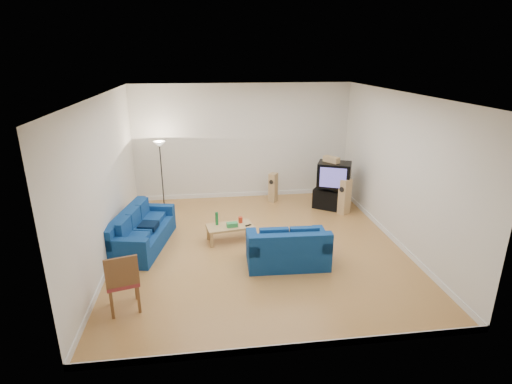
{
  "coord_description": "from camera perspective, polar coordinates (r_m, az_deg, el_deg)",
  "views": [
    {
      "loc": [
        -1.07,
        -7.68,
        3.92
      ],
      "look_at": [
        0.0,
        0.4,
        1.1
      ],
      "focal_mm": 28.0,
      "sensor_mm": 36.0,
      "label": 1
    }
  ],
  "objects": [
    {
      "name": "room",
      "position": [
        8.11,
        0.37,
        2.05
      ],
      "size": [
        6.01,
        6.51,
        3.21
      ],
      "color": "#9B642F",
      "rests_on": "ground"
    },
    {
      "name": "sofa_three_seat",
      "position": [
        8.91,
        -16.21,
        -5.77
      ],
      "size": [
        1.27,
        2.16,
        0.78
      ],
      "rotation": [
        0.0,
        0.0,
        -1.77
      ],
      "color": "#012358",
      "rests_on": "ground"
    },
    {
      "name": "sofa_loveseat",
      "position": [
        7.86,
        4.56,
        -8.41
      ],
      "size": [
        1.6,
        0.94,
        0.78
      ],
      "rotation": [
        0.0,
        0.0,
        -0.04
      ],
      "color": "#012358",
      "rests_on": "ground"
    },
    {
      "name": "coffee_table",
      "position": [
        8.82,
        -3.77,
        -5.1
      ],
      "size": [
        1.07,
        0.66,
        0.36
      ],
      "rotation": [
        0.0,
        0.0,
        0.17
      ],
      "color": "tan",
      "rests_on": "ground"
    },
    {
      "name": "bottle",
      "position": [
        8.81,
        -5.63,
        -3.8
      ],
      "size": [
        0.08,
        0.08,
        0.29
      ],
      "primitive_type": "cylinder",
      "rotation": [
        0.0,
        0.0,
        0.13
      ],
      "color": "#197233",
      "rests_on": "coffee_table"
    },
    {
      "name": "tissue_box",
      "position": [
        8.71,
        -3.43,
        -4.69
      ],
      "size": [
        0.25,
        0.16,
        0.1
      ],
      "primitive_type": "cube",
      "rotation": [
        0.0,
        0.0,
        0.13
      ],
      "color": "green",
      "rests_on": "coffee_table"
    },
    {
      "name": "red_canister",
      "position": [
        8.91,
        -2.24,
        -4.0
      ],
      "size": [
        0.11,
        0.11,
        0.13
      ],
      "primitive_type": "cylinder",
      "rotation": [
        0.0,
        0.0,
        0.17
      ],
      "color": "red",
      "rests_on": "coffee_table"
    },
    {
      "name": "remote",
      "position": [
        8.77,
        -1.12,
        -4.77
      ],
      "size": [
        0.15,
        0.11,
        0.02
      ],
      "primitive_type": "cube",
      "rotation": [
        0.0,
        0.0,
        0.52
      ],
      "color": "black",
      "rests_on": "coffee_table"
    },
    {
      "name": "tv_stand",
      "position": [
        10.84,
        10.59,
        -0.96
      ],
      "size": [
        0.99,
        0.89,
        0.53
      ],
      "primitive_type": "cube",
      "rotation": [
        0.0,
        0.0,
        -0.6
      ],
      "color": "black",
      "rests_on": "ground"
    },
    {
      "name": "av_receiver",
      "position": [
        10.77,
        10.86,
        0.68
      ],
      "size": [
        0.61,
        0.6,
        0.11
      ],
      "primitive_type": "cube",
      "rotation": [
        0.0,
        0.0,
        -0.77
      ],
      "color": "black",
      "rests_on": "tv_stand"
    },
    {
      "name": "television",
      "position": [
        10.58,
        11.1,
        2.46
      ],
      "size": [
        1.0,
        0.89,
        0.64
      ],
      "rotation": [
        0.0,
        0.0,
        -0.41
      ],
      "color": "black",
      "rests_on": "av_receiver"
    },
    {
      "name": "centre_speaker",
      "position": [
        10.5,
        10.72,
        4.6
      ],
      "size": [
        0.39,
        0.45,
        0.15
      ],
      "primitive_type": "cube",
      "rotation": [
        0.0,
        0.0,
        -0.96
      ],
      "color": "tan",
      "rests_on": "television"
    },
    {
      "name": "speaker_left",
      "position": [
        11.11,
        2.47,
        0.65
      ],
      "size": [
        0.29,
        0.31,
        0.82
      ],
      "rotation": [
        0.0,
        0.0,
        -0.62
      ],
      "color": "tan",
      "rests_on": "ground"
    },
    {
      "name": "speaker_right",
      "position": [
        10.48,
        12.54,
        -0.63
      ],
      "size": [
        0.35,
        0.33,
        0.93
      ],
      "rotation": [
        0.0,
        0.0,
        -0.99
      ],
      "color": "tan",
      "rests_on": "ground"
    },
    {
      "name": "floor_lamp",
      "position": [
        10.63,
        -13.54,
        5.39
      ],
      "size": [
        0.31,
        0.31,
        1.82
      ],
      "color": "black",
      "rests_on": "ground"
    },
    {
      "name": "dining_chair",
      "position": [
        6.73,
        -18.54,
        -11.77
      ],
      "size": [
        0.6,
        0.6,
        1.04
      ],
      "rotation": [
        0.0,
        0.0,
        0.26
      ],
      "color": "brown",
      "rests_on": "ground"
    }
  ]
}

